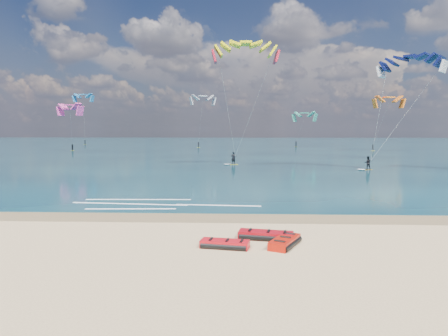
% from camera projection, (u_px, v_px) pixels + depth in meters
% --- Properties ---
extents(ground, '(320.00, 320.00, 0.00)m').
position_uv_depth(ground, '(204.00, 162.00, 58.10)').
color(ground, tan).
rests_on(ground, ground).
extents(wet_sand_strip, '(320.00, 2.40, 0.01)m').
position_uv_depth(wet_sand_strip, '(140.00, 217.00, 21.31)').
color(wet_sand_strip, brown).
rests_on(wet_sand_strip, ground).
extents(sea, '(320.00, 200.00, 0.04)m').
position_uv_depth(sea, '(223.00, 145.00, 121.75)').
color(sea, '#092534').
rests_on(sea, ground).
extents(packed_kite_left, '(2.67, 1.57, 0.40)m').
position_uv_depth(packed_kite_left, '(266.00, 239.00, 17.04)').
color(packed_kite_left, '#AE0913').
rests_on(packed_kite_left, ground).
extents(packed_kite_mid, '(2.23, 1.33, 0.35)m').
position_uv_depth(packed_kite_mid, '(225.00, 248.00, 15.82)').
color(packed_kite_mid, red).
rests_on(packed_kite_mid, ground).
extents(packed_kite_right, '(1.88, 2.37, 0.39)m').
position_uv_depth(packed_kite_right, '(285.00, 246.00, 16.05)').
color(packed_kite_right, red).
rests_on(packed_kite_right, ground).
extents(kitesurfer_main, '(8.13, 7.53, 15.95)m').
position_uv_depth(kitesurfer_main, '(239.00, 100.00, 48.58)').
color(kitesurfer_main, yellow).
rests_on(kitesurfer_main, sea).
extents(kitesurfer_far, '(8.90, 5.92, 13.62)m').
position_uv_depth(kitesurfer_far, '(391.00, 106.00, 43.50)').
color(kitesurfer_far, gold).
rests_on(kitesurfer_far, sea).
extents(shoreline_foam, '(11.91, 3.61, 0.01)m').
position_uv_depth(shoreline_foam, '(151.00, 204.00, 24.89)').
color(shoreline_foam, white).
rests_on(shoreline_foam, ground).
extents(distant_kites, '(82.14, 37.99, 14.75)m').
position_uv_depth(distant_kites, '(194.00, 124.00, 97.38)').
color(distant_kites, orange).
rests_on(distant_kites, ground).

